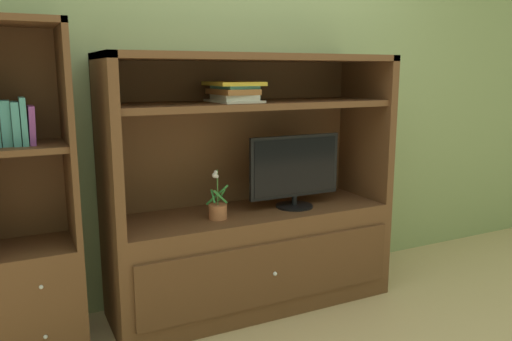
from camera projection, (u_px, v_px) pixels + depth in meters
ground_plane at (284, 332)px, 2.76m from camera, size 8.00×8.00×0.00m
painted_rear_wall at (227, 72)px, 3.15m from camera, size 6.00×0.10×2.80m
media_console at (252, 228)px, 3.03m from camera, size 1.69×0.56×1.50m
tv_monitor at (295, 170)px, 3.03m from camera, size 0.60×0.23×0.44m
potted_plant at (218, 209)px, 2.81m from camera, size 0.12×0.10×0.28m
magazine_stack at (234, 92)px, 2.81m from camera, size 0.27×0.34×0.11m
bookshelf_tall at (36, 245)px, 2.49m from camera, size 0.40×0.40×1.64m
upright_book_row at (12, 122)px, 2.34m from camera, size 0.19×0.17×0.25m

